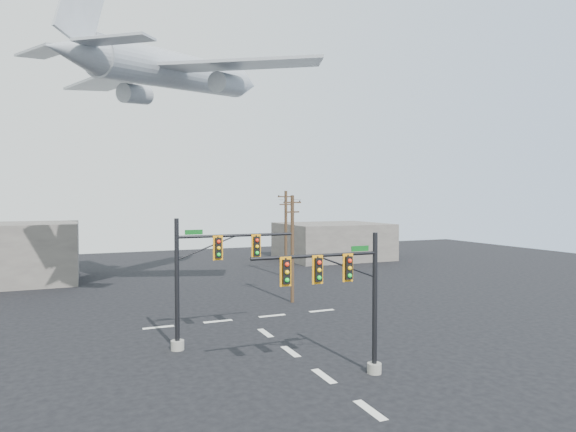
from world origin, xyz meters
name	(u,v)px	position (x,y,z in m)	size (l,w,h in m)	color
ground	(324,376)	(0.00, 0.00, 0.00)	(120.00, 120.00, 0.00)	black
lane_markings	(281,345)	(0.00, 5.33, 0.01)	(14.00, 21.20, 0.01)	silver
signal_mast_near	(347,297)	(0.85, -0.66, 3.86)	(6.62, 0.75, 6.82)	gray
signal_mast_far	(204,278)	(-4.18, 6.71, 3.95)	(7.27, 0.81, 7.35)	gray
utility_pole_a	(292,246)	(5.17, 15.61, 4.57)	(1.71, 0.57, 8.73)	#442E1D
utility_pole_b	(286,232)	(9.67, 27.71, 4.87)	(1.89, 0.31, 9.31)	#442E1D
power_lines	(289,200)	(7.42, 21.66, 8.37)	(6.14, 12.11, 0.03)	black
airliner	(180,73)	(-2.98, 19.86, 18.76)	(22.14, 21.45, 6.92)	#A3AAAF
building_right	(332,241)	(22.00, 40.00, 2.50)	(14.00, 12.00, 5.00)	slate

